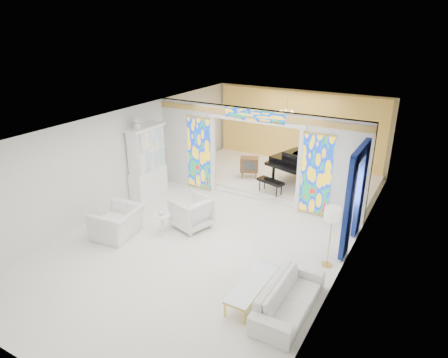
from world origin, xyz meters
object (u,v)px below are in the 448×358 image
Objects in this scene: armchair_left at (118,222)px; armchair_right at (191,213)px; sofa at (289,297)px; tv_console at (249,165)px; grand_piano at (305,161)px; china_cabinet at (147,162)px; coffee_table at (253,284)px.

armchair_right is at bearing 126.25° from armchair_left.
armchair_left is 5.16m from sofa.
sofa is at bearing 78.75° from armchair_right.
armchair_left reaches higher than sofa.
armchair_left is 5.44m from tv_console.
armchair_right is 4.17m from sofa.
china_cabinet is at bearing -125.14° from grand_piano.
sofa is at bearing -80.15° from tv_console.
china_cabinet is 2.82m from armchair_right.
armchair_right is 3.86m from tv_console.
armchair_right reaches higher than sofa.
china_cabinet is at bearing 150.05° from coffee_table.
sofa is at bearing 0.49° from coffee_table.
armchair_right is at bearing -94.63° from grand_piano.
grand_piano is at bearing 16.60° from sofa.
armchair_right is at bearing 145.84° from coffee_table.
china_cabinet is 5.37m from grand_piano.
sofa is (6.17, -3.08, -0.85)m from china_cabinet.
grand_piano reaches higher than armchair_right.
armchair_left is at bearing 83.73° from sofa.
armchair_right is 3.48m from coffee_table.
china_cabinet is 2.86m from armchair_left.
armchair_left is (1.04, -2.55, -0.77)m from china_cabinet.
coffee_table is (4.32, -0.54, -0.05)m from armchair_left.
armchair_left is 0.57× the size of sofa.
coffee_table is (5.36, -3.09, -0.82)m from china_cabinet.
armchair_left reaches higher than coffee_table.
china_cabinet is 1.59× the size of coffee_table.
coffee_table is at bearing -63.16° from grand_piano.
sofa is (5.13, -0.54, -0.09)m from armchair_left.
grand_piano is at bearing 100.09° from coffee_table.
sofa is 2.86× the size of tv_console.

